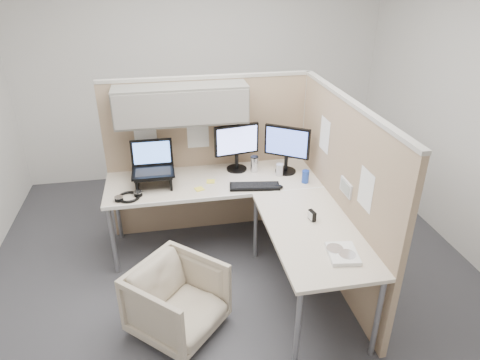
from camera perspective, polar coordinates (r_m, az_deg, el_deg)
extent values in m
plane|color=#37363B|center=(4.02, -0.76, -12.62)|extent=(4.50, 4.50, 0.00)
cube|color=tan|center=(4.34, -4.20, 3.02)|extent=(2.00, 0.05, 1.60)
cube|color=#A8A399|center=(4.08, -4.59, 13.53)|extent=(2.00, 0.06, 0.03)
cube|color=slate|center=(3.97, -7.87, 10.05)|extent=(1.20, 0.34, 0.34)
cube|color=gray|center=(3.80, -7.70, 9.31)|extent=(1.18, 0.01, 0.30)
plane|color=white|center=(4.17, -12.57, 6.58)|extent=(0.26, 0.00, 0.26)
plane|color=white|center=(4.20, -5.64, 6.25)|extent=(0.26, 0.00, 0.26)
cube|color=tan|center=(3.72, 13.25, -2.05)|extent=(0.05, 2.00, 1.60)
cube|color=#A8A399|center=(3.41, 14.69, 10.02)|extent=(0.06, 2.00, 0.03)
cube|color=#A8A399|center=(4.55, 8.42, 3.94)|extent=(0.06, 0.06, 1.60)
cube|color=silver|center=(3.51, 14.03, -0.98)|extent=(0.02, 0.20, 0.12)
cube|color=gray|center=(3.51, 13.82, -1.00)|extent=(0.00, 0.16, 0.09)
plane|color=white|center=(3.87, 11.23, 5.92)|extent=(0.00, 0.26, 0.26)
plane|color=white|center=(3.21, 16.42, -1.23)|extent=(0.00, 0.26, 0.26)
cube|color=beige|center=(4.05, -3.53, -0.13)|extent=(2.00, 0.68, 0.03)
cube|color=beige|center=(3.36, 9.67, -6.76)|extent=(0.68, 1.30, 0.03)
cube|color=white|center=(3.76, -2.86, -2.43)|extent=(2.00, 0.02, 0.03)
cylinder|color=gray|center=(4.00, -16.54, -7.79)|extent=(0.04, 0.04, 0.70)
cylinder|color=gray|center=(4.49, -16.02, -3.62)|extent=(0.04, 0.04, 0.70)
cylinder|color=gray|center=(3.08, 7.69, -19.21)|extent=(0.04, 0.04, 0.70)
cylinder|color=gray|center=(3.27, 17.86, -17.13)|extent=(0.04, 0.04, 0.70)
cylinder|color=gray|center=(4.04, 2.10, -6.14)|extent=(0.04, 0.04, 0.70)
imported|color=beige|center=(3.37, -8.37, -15.25)|extent=(0.82, 0.83, 0.62)
cylinder|color=black|center=(4.23, -0.45, 1.51)|extent=(0.20, 0.20, 0.02)
cylinder|color=black|center=(4.20, -0.45, 2.53)|extent=(0.04, 0.04, 0.15)
cube|color=black|center=(4.11, -0.46, 5.39)|extent=(0.44, 0.11, 0.30)
cube|color=#91A1FB|center=(4.09, -0.37, 5.29)|extent=(0.40, 0.07, 0.26)
cylinder|color=black|center=(4.21, 6.09, 1.21)|extent=(0.20, 0.20, 0.02)
cylinder|color=black|center=(4.18, 6.14, 2.23)|extent=(0.04, 0.04, 0.15)
cube|color=black|center=(4.09, 6.29, 5.10)|extent=(0.38, 0.27, 0.30)
cube|color=#5B7BF7|center=(4.07, 6.21, 5.00)|extent=(0.33, 0.23, 0.26)
cube|color=black|center=(3.94, -11.48, 0.77)|extent=(0.33, 0.27, 0.02)
cube|color=black|center=(3.97, -13.56, -0.17)|extent=(0.02, 0.24, 0.13)
cube|color=black|center=(3.96, -9.24, 0.20)|extent=(0.02, 0.24, 0.13)
cube|color=black|center=(3.93, -11.50, 1.01)|extent=(0.38, 0.27, 0.02)
cube|color=black|center=(4.02, -11.69, 3.65)|extent=(0.38, 0.06, 0.24)
cube|color=#598CF2|center=(4.02, -11.68, 3.58)|extent=(0.33, 0.04, 0.20)
cube|color=black|center=(3.89, 1.96, -0.86)|extent=(0.47, 0.21, 0.02)
ellipsoid|color=black|center=(3.89, 5.11, -0.92)|extent=(0.10, 0.07, 0.03)
cylinder|color=silver|center=(4.17, 1.93, 2.09)|extent=(0.07, 0.07, 0.15)
cylinder|color=black|center=(4.13, 1.94, 3.10)|extent=(0.08, 0.08, 0.01)
cylinder|color=#1E3FA5|center=(4.01, 8.72, 0.45)|extent=(0.07, 0.07, 0.12)
cylinder|color=silver|center=(4.11, 5.30, 1.37)|extent=(0.07, 0.07, 0.12)
cube|color=yellow|center=(3.88, -5.46, -1.20)|extent=(0.10, 0.10, 0.01)
cube|color=yellow|center=(4.01, -3.92, -0.18)|extent=(0.09, 0.09, 0.01)
torus|color=black|center=(3.84, -14.61, -2.20)|extent=(0.25, 0.25, 0.02)
cylinder|color=black|center=(3.82, -15.84, -2.44)|extent=(0.07, 0.07, 0.03)
cylinder|color=black|center=(3.86, -13.42, -1.80)|extent=(0.07, 0.07, 0.03)
cube|color=white|center=(3.11, 13.53, -9.53)|extent=(0.23, 0.28, 0.03)
cylinder|color=silver|center=(3.09, 14.12, -9.55)|extent=(0.12, 0.12, 0.00)
cylinder|color=silver|center=(3.13, 12.53, -8.84)|extent=(0.12, 0.12, 0.00)
cube|color=black|center=(3.45, 9.59, -4.70)|extent=(0.05, 0.08, 0.08)
cube|color=white|center=(3.44, 9.33, -4.76)|extent=(0.02, 0.06, 0.06)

